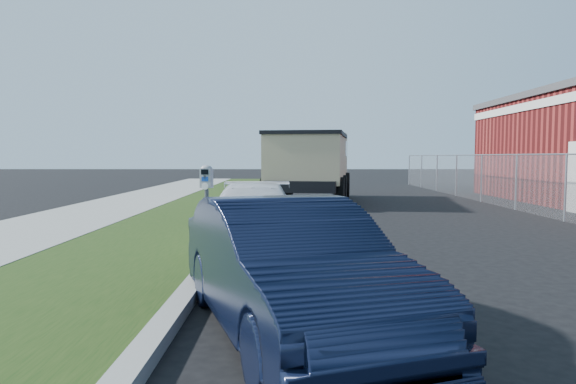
{
  "coord_description": "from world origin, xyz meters",
  "views": [
    {
      "loc": [
        -1.36,
        -9.67,
        1.75
      ],
      "look_at": [
        -1.4,
        1.0,
        1.0
      ],
      "focal_mm": 32.0,
      "sensor_mm": 36.0,
      "label": 1
    }
  ],
  "objects_px": {
    "parking_meter": "(207,189)",
    "dump_truck": "(312,162)",
    "white_wagon": "(253,217)",
    "navy_sedan": "(288,267)"
  },
  "relations": [
    {
      "from": "parking_meter",
      "to": "dump_truck",
      "type": "relative_size",
      "value": 0.2
    },
    {
      "from": "parking_meter",
      "to": "dump_truck",
      "type": "xyz_separation_m",
      "value": [
        2.21,
        11.33,
        0.32
      ]
    },
    {
      "from": "white_wagon",
      "to": "dump_truck",
      "type": "distance_m",
      "value": 10.45
    },
    {
      "from": "navy_sedan",
      "to": "dump_truck",
      "type": "relative_size",
      "value": 0.56
    },
    {
      "from": "white_wagon",
      "to": "dump_truck",
      "type": "bearing_deg",
      "value": 80.09
    },
    {
      "from": "parking_meter",
      "to": "white_wagon",
      "type": "bearing_deg",
      "value": 70.14
    },
    {
      "from": "dump_truck",
      "to": "white_wagon",
      "type": "bearing_deg",
      "value": -89.73
    },
    {
      "from": "white_wagon",
      "to": "navy_sedan",
      "type": "distance_m",
      "value": 4.59
    },
    {
      "from": "parking_meter",
      "to": "navy_sedan",
      "type": "distance_m",
      "value": 3.8
    },
    {
      "from": "parking_meter",
      "to": "dump_truck",
      "type": "distance_m",
      "value": 11.55
    }
  ]
}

